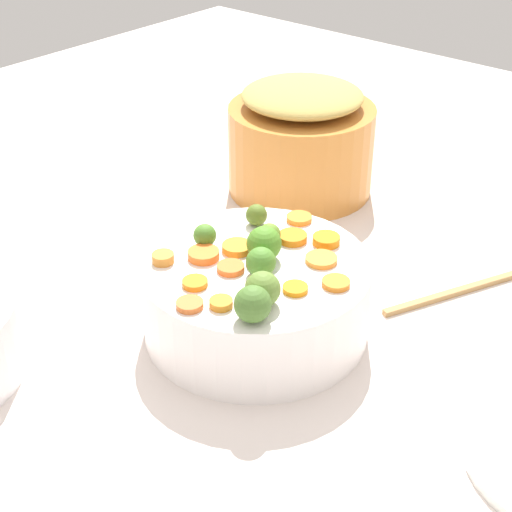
{
  "coord_description": "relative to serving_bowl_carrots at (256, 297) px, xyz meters",
  "views": [
    {
      "loc": [
        0.48,
        -0.6,
        0.63
      ],
      "look_at": [
        -0.04,
        0.02,
        0.13
      ],
      "focal_mm": 54.32,
      "sensor_mm": 36.0,
      "label": 1
    }
  ],
  "objects": [
    {
      "name": "brussels_sprout_6",
      "position": [
        -0.08,
        -0.01,
        0.07
      ],
      "size": [
        0.03,
        0.03,
        0.03
      ],
      "primitive_type": "sphere",
      "color": "#4D812C",
      "rests_on": "serving_bowl_carrots"
    },
    {
      "name": "carrot_slice_3",
      "position": [
        -0.04,
        0.01,
        0.06
      ],
      "size": [
        0.05,
        0.05,
        0.01
      ],
      "primitive_type": "cylinder",
      "rotation": [
        0.0,
        0.0,
        3.96
      ],
      "color": "orange",
      "rests_on": "serving_bowl_carrots"
    },
    {
      "name": "carrot_slice_11",
      "position": [
        -0.09,
        -0.07,
        0.06
      ],
      "size": [
        0.03,
        0.03,
        0.01
      ],
      "primitive_type": "cylinder",
      "rotation": [
        0.0,
        0.0,
        6.16
      ],
      "color": "orange",
      "rests_on": "serving_bowl_carrots"
    },
    {
      "name": "stuffing_mound",
      "position": [
        -0.2,
        0.36,
        0.12
      ],
      "size": [
        0.2,
        0.2,
        0.04
      ],
      "primitive_type": "ellipsoid",
      "color": "tan",
      "rests_on": "metal_pot"
    },
    {
      "name": "brussels_sprout_1",
      "position": [
        -0.06,
        0.07,
        0.07
      ],
      "size": [
        0.03,
        0.03,
        0.03
      ],
      "primitive_type": "sphere",
      "color": "#566F24",
      "rests_on": "serving_bowl_carrots"
    },
    {
      "name": "brussels_sprout_5",
      "position": [
        0.06,
        -0.06,
        0.07
      ],
      "size": [
        0.04,
        0.04,
        0.04
      ],
      "primitive_type": "sphere",
      "color": "olive",
      "rests_on": "serving_bowl_carrots"
    },
    {
      "name": "carrot_slice_2",
      "position": [
        0.04,
        0.09,
        0.06
      ],
      "size": [
        0.04,
        0.04,
        0.01
      ],
      "primitive_type": "cylinder",
      "rotation": [
        0.0,
        0.0,
        2.81
      ],
      "color": "orange",
      "rests_on": "serving_bowl_carrots"
    },
    {
      "name": "brussels_sprout_3",
      "position": [
        0.0,
        0.01,
        0.07
      ],
      "size": [
        0.04,
        0.04,
        0.04
      ],
      "primitive_type": "sphere",
      "color": "#4C8726",
      "rests_on": "serving_bowl_carrots"
    },
    {
      "name": "metal_pot",
      "position": [
        -0.2,
        0.36,
        0.02
      ],
      "size": [
        0.25,
        0.25,
        0.15
      ],
      "primitive_type": "cylinder",
      "color": "#CF8036",
      "rests_on": "tabletop"
    },
    {
      "name": "carrot_slice_9",
      "position": [
        -0.01,
        -0.03,
        0.06
      ],
      "size": [
        0.04,
        0.04,
        0.01
      ],
      "primitive_type": "cylinder",
      "rotation": [
        0.0,
        0.0,
        2.79
      ],
      "color": "orange",
      "rests_on": "serving_bowl_carrots"
    },
    {
      "name": "tabletop",
      "position": [
        0.04,
        -0.02,
        -0.06
      ],
      "size": [
        2.4,
        2.4,
        0.02
      ],
      "primitive_type": "cube",
      "color": "silver",
      "rests_on": "ground"
    },
    {
      "name": "carrot_slice_0",
      "position": [
        0.06,
        0.05,
        0.05
      ],
      "size": [
        0.05,
        0.05,
        0.01
      ],
      "primitive_type": "cylinder",
      "rotation": [
        0.0,
        0.0,
        6.07
      ],
      "color": "orange",
      "rests_on": "serving_bowl_carrots"
    },
    {
      "name": "carrot_slice_5",
      "position": [
        -0.02,
        -0.08,
        0.05
      ],
      "size": [
        0.04,
        0.04,
        0.01
      ],
      "primitive_type": "cylinder",
      "rotation": [
        0.0,
        0.0,
        2.64
      ],
      "color": "orange",
      "rests_on": "serving_bowl_carrots"
    },
    {
      "name": "carrot_slice_10",
      "position": [
        -0.02,
        0.12,
        0.05
      ],
      "size": [
        0.05,
        0.05,
        0.01
      ],
      "primitive_type": "cylinder",
      "rotation": [
        0.0,
        0.0,
        0.97
      ],
      "color": "orange",
      "rests_on": "serving_bowl_carrots"
    },
    {
      "name": "carrot_slice_8",
      "position": [
        0.1,
        0.02,
        0.05
      ],
      "size": [
        0.04,
        0.04,
        0.01
      ],
      "primitive_type": "cylinder",
      "rotation": [
        0.0,
        0.0,
        2.88
      ],
      "color": "orange",
      "rests_on": "serving_bowl_carrots"
    },
    {
      "name": "serving_bowl_carrots",
      "position": [
        0.0,
        0.0,
        0.0
      ],
      "size": [
        0.29,
        0.29,
        0.1
      ],
      "primitive_type": "cylinder",
      "color": "white",
      "rests_on": "tabletop"
    },
    {
      "name": "carrot_slice_12",
      "position": [
        0.03,
        -0.1,
        0.06
      ],
      "size": [
        0.03,
        0.03,
        0.01
      ],
      "primitive_type": "cylinder",
      "rotation": [
        0.0,
        0.0,
        0.0
      ],
      "color": "orange",
      "rests_on": "serving_bowl_carrots"
    },
    {
      "name": "carrot_slice_1",
      "position": [
        0.0,
        0.07,
        0.06
      ],
      "size": [
        0.05,
        0.05,
        0.01
      ],
      "primitive_type": "cylinder",
      "rotation": [
        0.0,
        0.0,
        2.18
      ],
      "color": "orange",
      "rests_on": "serving_bowl_carrots"
    },
    {
      "name": "brussels_sprout_4",
      "position": [
        -0.02,
        0.05,
        0.07
      ],
      "size": [
        0.03,
        0.03,
        0.03
      ],
      "primitive_type": "sphere",
      "color": "olive",
      "rests_on": "serving_bowl_carrots"
    },
    {
      "name": "carrot_slice_4",
      "position": [
        0.07,
        -0.02,
        0.05
      ],
      "size": [
        0.04,
        0.04,
        0.01
      ],
      "primitive_type": "cylinder",
      "rotation": [
        0.0,
        0.0,
        5.73
      ],
      "color": "orange",
      "rests_on": "serving_bowl_carrots"
    },
    {
      "name": "carrot_slice_6",
      "position": [
        -0.06,
        -0.03,
        0.06
      ],
      "size": [
        0.05,
        0.05,
        0.01
      ],
      "primitive_type": "cylinder",
      "rotation": [
        0.0,
        0.0,
        5.05
      ],
      "color": "orange",
      "rests_on": "serving_bowl_carrots"
    },
    {
      "name": "brussels_sprout_2",
      "position": [
        0.02,
        -0.02,
        0.07
      ],
      "size": [
        0.04,
        0.04,
        0.04
      ],
      "primitive_type": "sphere",
      "color": "#4C842C",
      "rests_on": "serving_bowl_carrots"
    },
    {
      "name": "carrot_slice_7",
      "position": [
        0.0,
        -0.12,
        0.05
      ],
      "size": [
        0.04,
        0.04,
        0.01
      ],
      "primitive_type": "cylinder",
      "rotation": [
        0.0,
        0.0,
        0.58
      ],
      "color": "orange",
      "rests_on": "serving_bowl_carrots"
    },
    {
      "name": "brussels_sprout_0",
      "position": [
        0.07,
        -0.09,
        0.07
      ],
      "size": [
        0.04,
        0.04,
        0.04
      ],
      "primitive_type": "sphere",
      "color": "#4A732E",
      "rests_on": "serving_bowl_carrots"
    }
  ]
}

